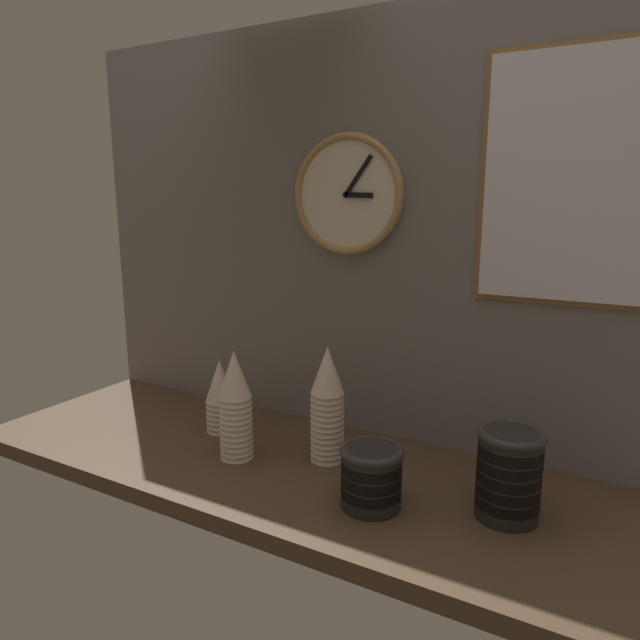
{
  "coord_description": "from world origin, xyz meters",
  "views": [
    {
      "loc": [
        0.69,
        -1.06,
        0.61
      ],
      "look_at": [
        0.07,
        0.04,
        0.34
      ],
      "focal_mm": 32.0,
      "sensor_mm": 36.0,
      "label": 1
    }
  ],
  "objects_px": {
    "cup_stack_center": "(235,405)",
    "cup_stack_center_right": "(327,404)",
    "bowl_stack_far_right": "(508,473)",
    "wall_clock": "(347,195)",
    "bowl_stack_right": "(371,475)",
    "cup_stack_center_left": "(220,396)",
    "menu_board": "(577,178)"
  },
  "relations": [
    {
      "from": "cup_stack_center_left",
      "to": "cup_stack_center_right",
      "type": "relative_size",
      "value": 0.7
    },
    {
      "from": "cup_stack_center",
      "to": "wall_clock",
      "type": "height_order",
      "value": "wall_clock"
    },
    {
      "from": "wall_clock",
      "to": "menu_board",
      "type": "distance_m",
      "value": 0.52
    },
    {
      "from": "cup_stack_center_left",
      "to": "wall_clock",
      "type": "relative_size",
      "value": 0.66
    },
    {
      "from": "bowl_stack_right",
      "to": "bowl_stack_far_right",
      "type": "xyz_separation_m",
      "value": [
        0.25,
        0.09,
        0.03
      ]
    },
    {
      "from": "cup_stack_center_left",
      "to": "cup_stack_center",
      "type": "height_order",
      "value": "cup_stack_center"
    },
    {
      "from": "bowl_stack_far_right",
      "to": "bowl_stack_right",
      "type": "bearing_deg",
      "value": -160.09
    },
    {
      "from": "bowl_stack_far_right",
      "to": "menu_board",
      "type": "bearing_deg",
      "value": 78.99
    },
    {
      "from": "wall_clock",
      "to": "cup_stack_center",
      "type": "bearing_deg",
      "value": -117.71
    },
    {
      "from": "bowl_stack_right",
      "to": "menu_board",
      "type": "xyz_separation_m",
      "value": [
        0.3,
        0.34,
        0.58
      ]
    },
    {
      "from": "menu_board",
      "to": "cup_stack_center_left",
      "type": "bearing_deg",
      "value": -167.1
    },
    {
      "from": "bowl_stack_far_right",
      "to": "wall_clock",
      "type": "distance_m",
      "value": 0.75
    },
    {
      "from": "menu_board",
      "to": "wall_clock",
      "type": "bearing_deg",
      "value": -179.02
    },
    {
      "from": "wall_clock",
      "to": "cup_stack_center_left",
      "type": "bearing_deg",
      "value": -148.22
    },
    {
      "from": "cup_stack_center",
      "to": "cup_stack_center_right",
      "type": "distance_m",
      "value": 0.22
    },
    {
      "from": "cup_stack_center_left",
      "to": "cup_stack_center_right",
      "type": "height_order",
      "value": "cup_stack_center_right"
    },
    {
      "from": "wall_clock",
      "to": "menu_board",
      "type": "relative_size",
      "value": 0.56
    },
    {
      "from": "bowl_stack_right",
      "to": "menu_board",
      "type": "relative_size",
      "value": 0.24
    },
    {
      "from": "cup_stack_center_right",
      "to": "wall_clock",
      "type": "bearing_deg",
      "value": 104.05
    },
    {
      "from": "cup_stack_center",
      "to": "bowl_stack_right",
      "type": "bearing_deg",
      "value": -6.92
    },
    {
      "from": "wall_clock",
      "to": "bowl_stack_right",
      "type": "bearing_deg",
      "value": -55.58
    },
    {
      "from": "cup_stack_center",
      "to": "cup_stack_center_right",
      "type": "xyz_separation_m",
      "value": [
        0.2,
        0.1,
        0.01
      ]
    },
    {
      "from": "cup_stack_center_right",
      "to": "menu_board",
      "type": "distance_m",
      "value": 0.73
    },
    {
      "from": "bowl_stack_far_right",
      "to": "wall_clock",
      "type": "bearing_deg",
      "value": 153.2
    },
    {
      "from": "menu_board",
      "to": "cup_stack_center_right",
      "type": "bearing_deg",
      "value": -157.55
    },
    {
      "from": "wall_clock",
      "to": "menu_board",
      "type": "bearing_deg",
      "value": 0.98
    },
    {
      "from": "cup_stack_center_left",
      "to": "cup_stack_center_right",
      "type": "bearing_deg",
      "value": -2.06
    },
    {
      "from": "bowl_stack_far_right",
      "to": "menu_board",
      "type": "xyz_separation_m",
      "value": [
        0.05,
        0.25,
        0.56
      ]
    },
    {
      "from": "cup_stack_center",
      "to": "menu_board",
      "type": "bearing_deg",
      "value": 23.56
    },
    {
      "from": "cup_stack_center",
      "to": "bowl_stack_right",
      "type": "relative_size",
      "value": 2.04
    },
    {
      "from": "bowl_stack_right",
      "to": "bowl_stack_far_right",
      "type": "height_order",
      "value": "bowl_stack_far_right"
    },
    {
      "from": "cup_stack_center",
      "to": "bowl_stack_right",
      "type": "height_order",
      "value": "cup_stack_center"
    }
  ]
}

